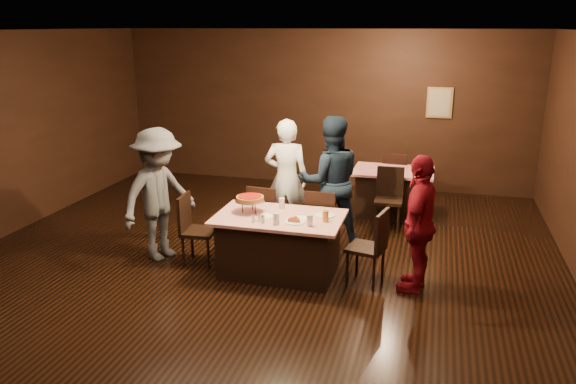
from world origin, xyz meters
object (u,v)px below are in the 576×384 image
object	(u,v)px
diner_navy_hoodie	(330,181)
plate_empty	(325,215)
back_table	(392,192)
chair_end_left	(199,230)
chair_back_near	(389,199)
glass_front_right	(310,220)
chair_back_far	(395,178)
glass_back	(282,203)
diner_grey_knit	(159,195)
diner_red_shirt	(419,224)
chair_far_left	(267,217)
diner_white_jacket	(286,179)
main_table	(279,245)
chair_end_right	(366,247)
glass_front_left	(276,219)
pizza_stand	(250,199)
glass_amber	(326,216)
chair_far_right	(322,221)

from	to	relation	value
diner_navy_hoodie	plate_empty	bearing A→B (deg)	76.34
back_table	chair_end_left	world-z (taller)	chair_end_left
chair_back_near	glass_front_right	bearing A→B (deg)	-109.43
chair_back_far	glass_back	size ratio (longest dim) A/B	6.79
chair_back_near	diner_grey_knit	size ratio (longest dim) A/B	0.53
chair_back_far	glass_back	xyz separation A→B (m)	(-1.24, -3.02, 0.37)
chair_back_far	plate_empty	xyz separation A→B (m)	(-0.64, -3.17, 0.30)
diner_red_shirt	glass_back	world-z (taller)	diner_red_shirt
back_table	glass_front_right	bearing A→B (deg)	-103.96
chair_far_left	diner_white_jacket	bearing A→B (deg)	-98.46
diner_navy_hoodie	chair_back_far	bearing A→B (deg)	-130.31
main_table	back_table	bearing A→B (deg)	66.39
chair_end_right	glass_front_right	world-z (taller)	chair_end_right
diner_red_shirt	chair_back_near	bearing A→B (deg)	-154.93
chair_back_far	glass_front_left	bearing A→B (deg)	77.20
pizza_stand	chair_far_left	bearing A→B (deg)	90.00
chair_far_left	diner_white_jacket	size ratio (longest dim) A/B	0.53
chair_back_near	glass_front_left	size ratio (longest dim) A/B	6.79
diner_navy_hoodie	diner_grey_knit	size ratio (longest dim) A/B	1.04
glass_front_right	main_table	bearing A→B (deg)	150.95
chair_end_right	chair_end_left	bearing A→B (deg)	-77.62
chair_back_far	glass_amber	distance (m)	3.44
chair_far_left	glass_front_left	distance (m)	1.20
chair_back_far	glass_front_right	xyz separation A→B (m)	(-0.74, -3.57, 0.37)
diner_red_shirt	chair_back_far	bearing A→B (deg)	-160.47
chair_back_far	chair_far_right	bearing A→B (deg)	77.60
glass_back	chair_end_left	bearing A→B (deg)	-164.05
main_table	diner_grey_knit	bearing A→B (deg)	177.88
chair_back_far	diner_grey_knit	bearing A→B (deg)	53.22
chair_end_left	glass_amber	bearing A→B (deg)	-96.38
diner_grey_knit	plate_empty	distance (m)	2.24
diner_grey_knit	glass_back	world-z (taller)	diner_grey_knit
chair_end_left	chair_back_near	bearing A→B (deg)	-53.29
diner_red_shirt	diner_navy_hoodie	bearing A→B (deg)	-121.93
diner_grey_knit	chair_end_right	bearing A→B (deg)	-68.25
chair_end_right	diner_white_jacket	bearing A→B (deg)	-121.33
glass_front_right	diner_red_shirt	bearing A→B (deg)	10.68
chair_far_right	diner_white_jacket	size ratio (longest dim) A/B	0.53
chair_far_left	pizza_stand	size ratio (longest dim) A/B	2.50
glass_front_right	glass_amber	size ratio (longest dim) A/B	1.00
main_table	chair_end_left	distance (m)	1.10
pizza_stand	glass_front_left	xyz separation A→B (m)	(0.45, -0.35, -0.11)
pizza_stand	glass_front_right	world-z (taller)	pizza_stand
back_table	diner_navy_hoodie	distance (m)	1.81
diner_navy_hoodie	plate_empty	distance (m)	1.04
chair_end_left	pizza_stand	xyz separation A→B (m)	(0.70, 0.05, 0.48)
main_table	glass_back	distance (m)	0.55
chair_far_right	diner_red_shirt	xyz separation A→B (m)	(1.31, -0.76, 0.36)
glass_front_left	chair_back_near	bearing A→B (deg)	63.85
glass_amber	chair_end_right	bearing A→B (deg)	5.71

